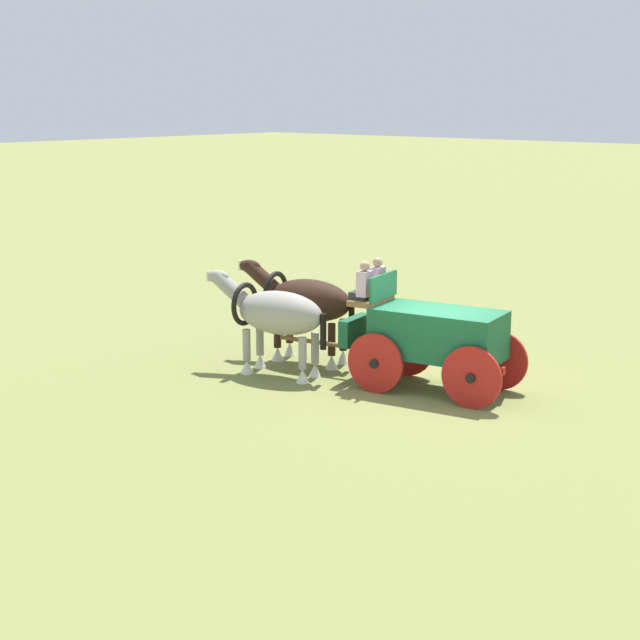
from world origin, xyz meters
TOP-DOWN VIEW (x-y plane):
  - ground_plane at (0.00, 0.00)m, footprint 220.00×220.00m
  - show_wagon at (0.16, 0.03)m, footprint 5.77×2.26m
  - draft_horse_near at (3.51, 1.33)m, footprint 3.15×1.37m
  - draft_horse_off at (3.76, 0.05)m, footprint 3.15×1.38m

SIDE VIEW (x-z plane):
  - ground_plane at x=0.00m, z-range 0.00..0.00m
  - show_wagon at x=0.16m, z-range -0.14..2.60m
  - draft_horse_near at x=3.51m, z-range 0.26..2.53m
  - draft_horse_off at x=3.76m, z-range 0.28..2.62m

